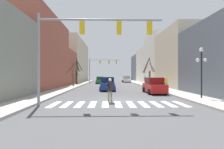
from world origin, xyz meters
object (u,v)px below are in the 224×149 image
at_px(car_driving_away_lane, 154,86).
at_px(car_at_intersection, 100,80).
at_px(street_lamp_right_corner, 201,62).
at_px(street_tree_left_far, 77,72).
at_px(traffic_signal_far, 101,64).
at_px(car_driving_toward_lane, 108,84).
at_px(car_parked_left_mid, 126,79).
at_px(street_tree_right_near, 73,77).
at_px(traffic_signal_near, 86,36).
at_px(pedestrian_waiting_at_curb, 145,80).
at_px(pedestrian_near_right_corner, 110,88).
at_px(pedestrian_on_right_sidewalk, 162,81).
at_px(pedestrian_crossing_street, 166,81).
at_px(street_tree_right_far, 149,73).

bearing_deg(car_driving_away_lane, car_at_intersection, 17.91).
bearing_deg(street_lamp_right_corner, car_at_intersection, 110.01).
bearing_deg(street_lamp_right_corner, street_tree_left_far, 123.42).
height_order(traffic_signal_far, street_tree_left_far, traffic_signal_far).
height_order(street_lamp_right_corner, car_driving_toward_lane, street_lamp_right_corner).
height_order(car_parked_left_mid, car_at_intersection, car_parked_left_mid).
bearing_deg(street_tree_right_near, car_parked_left_mid, 55.42).
distance_m(traffic_signal_near, pedestrian_waiting_at_curb, 21.83).
bearing_deg(car_driving_toward_lane, pedestrian_near_right_corner, 1.01).
distance_m(traffic_signal_near, street_lamp_right_corner, 9.82).
bearing_deg(pedestrian_on_right_sidewalk, traffic_signal_near, 31.33).
height_order(pedestrian_on_right_sidewalk, street_tree_left_far, street_tree_left_far).
height_order(street_lamp_right_corner, car_driving_away_lane, street_lamp_right_corner).
distance_m(car_at_intersection, pedestrian_on_right_sidewalk, 17.52).
distance_m(car_driving_toward_lane, pedestrian_on_right_sidewalk, 8.85).
height_order(pedestrian_crossing_street, street_tree_left_far, street_tree_left_far).
distance_m(car_parked_left_mid, pedestrian_waiting_at_curb, 15.84).
bearing_deg(pedestrian_near_right_corner, street_tree_right_near, -119.63).
xyz_separation_m(traffic_signal_near, car_parked_left_mid, (6.56, 35.61, -3.83)).
height_order(traffic_signal_near, street_tree_left_far, traffic_signal_near).
bearing_deg(street_lamp_right_corner, pedestrian_waiting_at_curb, 93.34).
distance_m(pedestrian_crossing_street, street_tree_right_far, 6.10).
bearing_deg(car_parked_left_mid, pedestrian_on_right_sidewalk, -171.45).
bearing_deg(street_lamp_right_corner, street_tree_right_near, 130.15).
height_order(street_lamp_right_corner, pedestrian_on_right_sidewalk, street_lamp_right_corner).
relative_size(traffic_signal_near, pedestrian_on_right_sidewalk, 5.09).
bearing_deg(car_driving_away_lane, car_driving_toward_lane, 53.73).
bearing_deg(car_driving_away_lane, pedestrian_on_right_sidewalk, -23.92).
bearing_deg(car_at_intersection, traffic_signal_near, 0.49).
xyz_separation_m(car_driving_toward_lane, car_at_intersection, (-1.70, 17.52, -0.05)).
xyz_separation_m(car_at_intersection, street_tree_left_far, (-4.63, -4.76, 1.90)).
bearing_deg(pedestrian_waiting_at_curb, street_tree_right_far, -123.92).
bearing_deg(pedestrian_waiting_at_curb, car_at_intersection, 85.13).
height_order(traffic_signal_near, street_lamp_right_corner, traffic_signal_near).
relative_size(car_driving_away_lane, pedestrian_on_right_sidewalk, 2.68).
height_order(traffic_signal_near, pedestrian_on_right_sidewalk, traffic_signal_near).
bearing_deg(pedestrian_waiting_at_curb, street_tree_left_far, 113.64).
relative_size(pedestrian_on_right_sidewalk, pedestrian_waiting_at_curb, 0.95).
xyz_separation_m(car_driving_away_lane, street_tree_left_far, (-11.53, 16.58, 1.85)).
relative_size(pedestrian_crossing_street, street_tree_right_far, 0.34).
bearing_deg(car_driving_toward_lane, traffic_signal_near, -7.21).
bearing_deg(street_tree_left_far, pedestrian_waiting_at_curb, -18.26).
xyz_separation_m(traffic_signal_near, street_tree_right_near, (-4.68, 19.31, -2.98)).
bearing_deg(car_at_intersection, car_driving_toward_lane, 5.54).
bearing_deg(car_driving_away_lane, street_lamp_right_corner, -151.61).
distance_m(car_driving_toward_lane, street_tree_right_near, 9.99).
distance_m(street_lamp_right_corner, street_tree_left_far, 25.79).
bearing_deg(pedestrian_near_right_corner, street_tree_left_far, -123.11).
bearing_deg(car_driving_toward_lane, car_driving_away_lane, 53.73).
xyz_separation_m(pedestrian_crossing_street, pedestrian_near_right_corner, (-8.00, -11.17, -0.07)).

